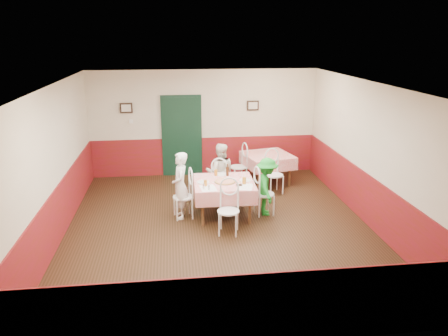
{
  "coord_description": "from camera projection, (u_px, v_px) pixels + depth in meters",
  "views": [
    {
      "loc": [
        -0.87,
        -7.91,
        3.68
      ],
      "look_at": [
        0.17,
        0.54,
        1.05
      ],
      "focal_mm": 35.0,
      "sensor_mm": 36.0,
      "label": 1
    }
  ],
  "objects": [
    {
      "name": "chair_far",
      "position": [
        220.0,
        182.0,
        9.89
      ],
      "size": [
        0.5,
        0.5,
        0.9
      ],
      "primitive_type": null,
      "rotation": [
        0.0,
        0.0,
        2.92
      ],
      "color": "white",
      "rests_on": "ground"
    },
    {
      "name": "glass_b",
      "position": [
        244.0,
        181.0,
        8.82
      ],
      "size": [
        0.08,
        0.08,
        0.14
      ],
      "primitive_type": "cylinder",
      "rotation": [
        0.0,
        0.0,
        -0.02
      ],
      "color": "#BF7219",
      "rests_on": "main_table"
    },
    {
      "name": "front_wall",
      "position": [
        252.0,
        243.0,
        4.95
      ],
      "size": [
        6.0,
        0.1,
        2.8
      ],
      "primitive_type": "cube",
      "color": "beige",
      "rests_on": "ground"
    },
    {
      "name": "wainscot_right",
      "position": [
        364.0,
        197.0,
        8.89
      ],
      "size": [
        0.03,
        7.0,
        1.0
      ],
      "primitive_type": "cube",
      "color": "maroon",
      "rests_on": "ground"
    },
    {
      "name": "menu_right",
      "position": [
        245.0,
        187.0,
        8.68
      ],
      "size": [
        0.38,
        0.46,
        0.0
      ],
      "primitive_type": "cube",
      "rotation": [
        0.0,
        0.0,
        -0.23
      ],
      "color": "white",
      "rests_on": "main_table"
    },
    {
      "name": "wainscot_left",
      "position": [
        61.0,
        210.0,
        8.19
      ],
      "size": [
        0.03,
        7.0,
        1.0
      ],
      "primitive_type": "cube",
      "color": "maroon",
      "rests_on": "ground"
    },
    {
      "name": "thermostat",
      "position": [
        131.0,
        121.0,
        11.29
      ],
      "size": [
        0.1,
        0.03,
        0.1
      ],
      "primitive_type": "cube",
      "color": "white",
      "rests_on": "back_wall"
    },
    {
      "name": "right_wall",
      "position": [
        369.0,
        154.0,
        8.62
      ],
      "size": [
        0.1,
        7.0,
        2.8
      ],
      "primitive_type": "cube",
      "color": "beige",
      "rests_on": "ground"
    },
    {
      "name": "pizza",
      "position": [
        225.0,
        181.0,
        8.95
      ],
      "size": [
        0.43,
        0.43,
        0.03
      ],
      "primitive_type": "cylinder",
      "rotation": [
        0.0,
        0.0,
        -0.02
      ],
      "color": "#B74723",
      "rests_on": "main_table"
    },
    {
      "name": "second_table",
      "position": [
        267.0,
        169.0,
        11.13
      ],
      "size": [
        1.33,
        1.33,
        0.77
      ],
      "primitive_type": "cube",
      "rotation": [
        0.0,
        0.0,
        0.22
      ],
      "color": "red",
      "rests_on": "ground"
    },
    {
      "name": "shaker_b",
      "position": [
        209.0,
        188.0,
        8.49
      ],
      "size": [
        0.04,
        0.04,
        0.09
      ],
      "primitive_type": "cylinder",
      "rotation": [
        0.0,
        0.0,
        -0.02
      ],
      "color": "silver",
      "rests_on": "main_table"
    },
    {
      "name": "door",
      "position": [
        182.0,
        137.0,
        11.58
      ],
      "size": [
        0.96,
        0.06,
        2.1
      ],
      "primitive_type": "cube",
      "color": "black",
      "rests_on": "ground"
    },
    {
      "name": "plate_left",
      "position": [
        203.0,
        182.0,
        8.92
      ],
      "size": [
        0.26,
        0.26,
        0.01
      ],
      "primitive_type": "cylinder",
      "rotation": [
        0.0,
        0.0,
        -0.02
      ],
      "color": "white",
      "rests_on": "main_table"
    },
    {
      "name": "plate_right",
      "position": [
        245.0,
        180.0,
        9.04
      ],
      "size": [
        0.26,
        0.26,
        0.01
      ],
      "primitive_type": "cylinder",
      "rotation": [
        0.0,
        0.0,
        -0.02
      ],
      "color": "white",
      "rests_on": "main_table"
    },
    {
      "name": "glass_a",
      "position": [
        205.0,
        183.0,
        8.71
      ],
      "size": [
        0.07,
        0.07,
        0.12
      ],
      "primitive_type": "cylinder",
      "rotation": [
        0.0,
        0.0,
        -0.02
      ],
      "color": "#BF7219",
      "rests_on": "main_table"
    },
    {
      "name": "picture_right",
      "position": [
        253.0,
        106.0,
        11.56
      ],
      "size": [
        0.32,
        0.03,
        0.26
      ],
      "primitive_type": "cube",
      "color": "black",
      "rests_on": "back_wall"
    },
    {
      "name": "main_table",
      "position": [
        224.0,
        199.0,
        9.11
      ],
      "size": [
        1.25,
        1.25,
        0.77
      ],
      "primitive_type": "cube",
      "rotation": [
        0.0,
        0.0,
        -0.02
      ],
      "color": "red",
      "rests_on": "ground"
    },
    {
      "name": "shaker_c",
      "position": [
        204.0,
        186.0,
        8.59
      ],
      "size": [
        0.04,
        0.04,
        0.09
      ],
      "primitive_type": "cylinder",
      "rotation": [
        0.0,
        0.0,
        -0.02
      ],
      "color": "#B23319",
      "rests_on": "main_table"
    },
    {
      "name": "diner_far",
      "position": [
        220.0,
        172.0,
        9.87
      ],
      "size": [
        0.71,
        0.59,
        1.34
      ],
      "primitive_type": "imported",
      "rotation": [
        0.0,
        0.0,
        3.01
      ],
      "color": "gray",
      "rests_on": "ground"
    },
    {
      "name": "chair_left",
      "position": [
        183.0,
        197.0,
        9.0
      ],
      "size": [
        0.48,
        0.48,
        0.9
      ],
      "primitive_type": null,
      "rotation": [
        0.0,
        0.0,
        -1.42
      ],
      "color": "white",
      "rests_on": "ground"
    },
    {
      "name": "plate_far",
      "position": [
        222.0,
        174.0,
        9.41
      ],
      "size": [
        0.26,
        0.26,
        0.01
      ],
      "primitive_type": "cylinder",
      "rotation": [
        0.0,
        0.0,
        -0.02
      ],
      "color": "white",
      "rests_on": "main_table"
    },
    {
      "name": "wainscot_front",
      "position": [
        251.0,
        310.0,
        5.23
      ],
      "size": [
        6.0,
        0.03,
        1.0
      ],
      "primitive_type": "cube",
      "color": "maroon",
      "rests_on": "ground"
    },
    {
      "name": "chair_second_a",
      "position": [
        238.0,
        167.0,
        11.02
      ],
      "size": [
        0.5,
        0.5,
        0.9
      ],
      "primitive_type": null,
      "rotation": [
        0.0,
        0.0,
        -1.36
      ],
      "color": "white",
      "rests_on": "ground"
    },
    {
      "name": "chair_second_b",
      "position": [
        274.0,
        175.0,
        10.39
      ],
      "size": [
        0.5,
        0.5,
        0.9
      ],
      "primitive_type": null,
      "rotation": [
        0.0,
        0.0,
        0.22
      ],
      "color": "white",
      "rests_on": "ground"
    },
    {
      "name": "shaker_a",
      "position": [
        204.0,
        187.0,
        8.52
      ],
      "size": [
        0.04,
        0.04,
        0.09
      ],
      "primitive_type": "cylinder",
      "rotation": [
        0.0,
        0.0,
        -0.02
      ],
      "color": "silver",
      "rests_on": "main_table"
    },
    {
      "name": "diner_left",
      "position": [
        180.0,
        186.0,
        8.93
      ],
      "size": [
        0.34,
        0.51,
        1.4
      ],
      "primitive_type": "imported",
      "rotation": [
        0.0,
        0.0,
        -1.56
      ],
      "color": "gray",
      "rests_on": "ground"
    },
    {
      "name": "left_wall",
      "position": [
        55.0,
        165.0,
        7.92
      ],
      "size": [
        0.1,
        7.0,
        2.8
      ],
      "primitive_type": "cube",
      "color": "beige",
      "rests_on": "ground"
    },
    {
      "name": "picture_left",
      "position": [
        126.0,
        108.0,
        11.18
      ],
      "size": [
        0.32,
        0.03,
        0.26
      ],
      "primitive_type": "cube",
      "color": "black",
      "rests_on": "back_wall"
    },
    {
      "name": "wallet",
      "position": [
        239.0,
        185.0,
        8.75
      ],
      "size": [
        0.11,
        0.09,
        0.02
      ],
      "primitive_type": "cube",
      "rotation": [
        0.0,
        0.0,
        -0.02
      ],
      "color": "black",
      "rests_on": "main_table"
    },
    {
      "name": "beer_bottle",
      "position": [
        227.0,
        170.0,
        9.32
      ],
      "size": [
        0.07,
        0.07,
        0.24
      ],
      "primitive_type": "cylinder",
      "rotation": [
        0.0,
        0.0,
        -0.02
      ],
      "color": "#381C0A",
      "rests_on": "main_table"
    },
    {
      "name": "diner_right",
      "position": [
        267.0,
        187.0,
        9.12
      ],
      "size": [
        0.53,
        0.84,
        1.23
      ],
      "primitive_type": "imported",
      "rotation": [
        0.0,
        0.0,
        1.47
      ],
      "color": "gray",
      "rests_on": "ground"
    },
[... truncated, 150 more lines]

